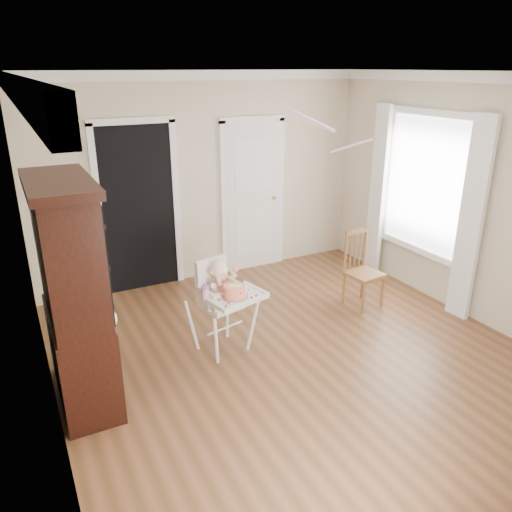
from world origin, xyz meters
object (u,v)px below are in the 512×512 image
cake (234,291)px  high_chair (222,296)px  china_cabinet (74,296)px  sippy_cup (205,292)px  dining_chair (362,272)px

cake → high_chair: bearing=100.4°
china_cabinet → sippy_cup: bearing=0.9°
cake → dining_chair: dining_chair is taller
cake → sippy_cup: (-0.27, 0.08, 0.02)m
china_cabinet → dining_chair: bearing=6.2°
sippy_cup → china_cabinet: size_ratio=0.09×
china_cabinet → dining_chair: size_ratio=2.10×
high_chair → sippy_cup: bearing=-161.4°
high_chair → china_cabinet: bearing=173.1°
cake → china_cabinet: bearing=177.6°
high_chair → dining_chair: 1.94m
sippy_cup → high_chair: bearing=32.2°
high_chair → dining_chair: (1.92, 0.19, -0.17)m
high_chair → dining_chair: bearing=-7.8°
china_cabinet → dining_chair: 3.36m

